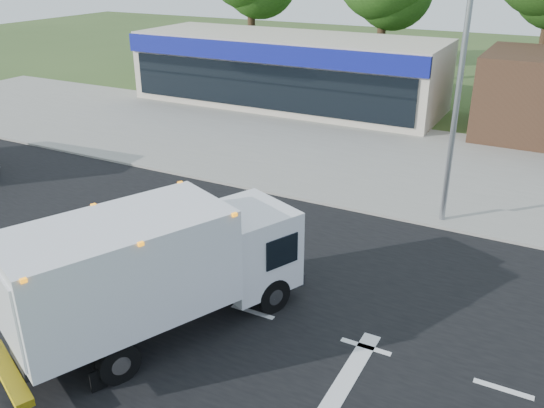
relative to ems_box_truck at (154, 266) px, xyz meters
The scene contains 9 objects.
ground 2.97m from the ems_box_truck, 49.13° to the left, with size 120.00×120.00×0.00m, color #385123.
road_asphalt 2.96m from the ems_box_truck, 49.13° to the left, with size 60.00×14.00×0.02m, color black.
sidewalk 10.24m from the ems_box_truck, 81.28° to the left, with size 60.00×2.40×0.12m, color gray.
parking_apron 15.95m from the ems_box_truck, 84.46° to the left, with size 60.00×9.00×0.02m, color gray.
lane_markings 3.43m from the ems_box_truck, ahead, with size 55.20×7.00×0.01m.
ems_box_truck is the anchor object (origin of this frame).
emergency_worker 2.80m from the ems_box_truck, 164.23° to the left, with size 0.69×0.67×1.71m.
retail_strip_mall 22.95m from the ems_box_truck, 109.00° to the left, with size 18.00×6.20×4.00m.
traffic_signal_pole 10.60m from the ems_box_truck, 67.49° to the left, with size 3.51×0.25×8.00m.
Camera 1 is at (6.14, -10.56, 8.34)m, focal length 38.00 mm.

